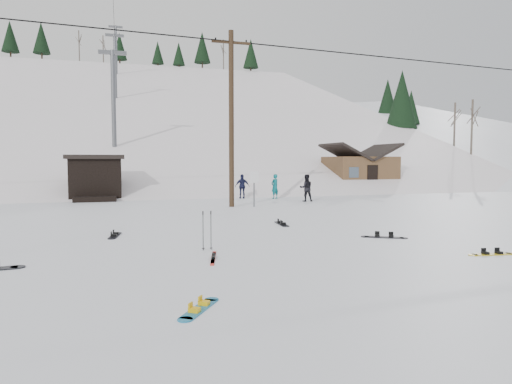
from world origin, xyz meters
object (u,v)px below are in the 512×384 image
object	(u,v)px
hero_snowboard	(199,308)
hero_skis	(213,257)
cabin	(359,172)
utility_pole	(231,116)

from	to	relation	value
hero_snowboard	hero_skis	size ratio (longest dim) A/B	0.70
hero_skis	cabin	bearing A→B (deg)	66.61
cabin	hero_skis	xyz separation A→B (m)	(-16.33, -22.07, -1.46)
utility_pole	hero_skis	xyz separation A→B (m)	(-3.33, -12.08, -4.66)
utility_pole	hero_snowboard	distance (m)	17.05
cabin	hero_skis	world-z (taller)	cabin
cabin	hero_snowboard	xyz separation A→B (m)	(-17.29, -25.83, -1.46)
utility_pole	hero_snowboard	bearing A→B (deg)	-105.17
utility_pole	hero_skis	world-z (taller)	utility_pole
utility_pole	hero_snowboard	xyz separation A→B (m)	(-4.29, -15.83, -4.66)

